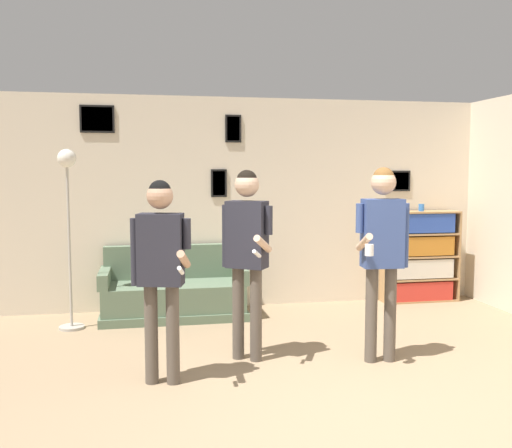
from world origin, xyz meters
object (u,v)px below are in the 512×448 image
object	(u,v)px
drinking_cup	(421,208)
person_player_foreground_center	(247,243)
bookshelf	(420,256)
couch	(174,293)
floor_lamp	(68,203)
person_watcher_holding_cup	(382,242)
person_player_foreground_left	(161,260)

from	to	relation	value
drinking_cup	person_player_foreground_center	bearing A→B (deg)	-144.47
bookshelf	person_player_foreground_center	size ratio (longest dim) A/B	0.69
drinking_cup	couch	bearing A→B (deg)	-176.53
floor_lamp	drinking_cup	bearing A→B (deg)	6.83
couch	person_watcher_holding_cup	world-z (taller)	person_watcher_holding_cup
couch	drinking_cup	xyz separation A→B (m)	(3.32, 0.20, 0.99)
drinking_cup	bookshelf	bearing A→B (deg)	-178.20
drinking_cup	person_watcher_holding_cup	bearing A→B (deg)	-124.25
couch	bookshelf	size ratio (longest dim) A/B	1.41
couch	person_watcher_holding_cup	size ratio (longest dim) A/B	0.96
bookshelf	person_watcher_holding_cup	bearing A→B (deg)	-124.18
floor_lamp	person_watcher_holding_cup	distance (m)	3.42
couch	drinking_cup	size ratio (longest dim) A/B	18.03
couch	floor_lamp	world-z (taller)	floor_lamp
floor_lamp	person_player_foreground_center	world-z (taller)	floor_lamp
bookshelf	person_watcher_holding_cup	xyz separation A→B (m)	(-1.51, -2.23, 0.51)
bookshelf	drinking_cup	distance (m)	0.66
person_player_foreground_left	person_watcher_holding_cup	xyz separation A→B (m)	(2.00, 0.17, 0.08)
person_player_foreground_left	person_watcher_holding_cup	distance (m)	2.01
bookshelf	person_player_foreground_center	distance (m)	3.38
drinking_cup	floor_lamp	bearing A→B (deg)	-173.17
couch	drinking_cup	distance (m)	3.47
person_player_foreground_left	person_player_foreground_center	size ratio (longest dim) A/B	0.95
person_player_foreground_left	floor_lamp	bearing A→B (deg)	117.09
bookshelf	drinking_cup	bearing A→B (deg)	1.80
person_player_foreground_left	drinking_cup	world-z (taller)	person_player_foreground_left
person_player_foreground_center	person_player_foreground_left	bearing A→B (deg)	-149.97
person_player_foreground_left	person_watcher_holding_cup	size ratio (longest dim) A/B	0.94
floor_lamp	person_player_foreground_left	distance (m)	2.13
couch	person_player_foreground_left	size ratio (longest dim) A/B	1.02
drinking_cup	person_player_foreground_left	bearing A→B (deg)	-145.65
person_player_foreground_left	drinking_cup	distance (m)	4.27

